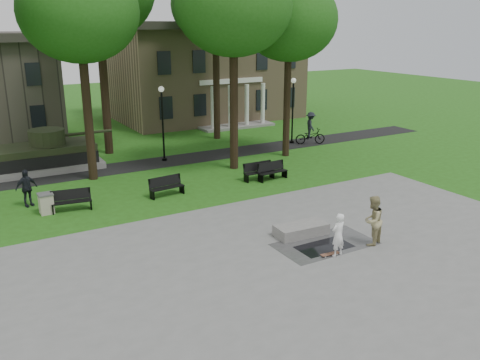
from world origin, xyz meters
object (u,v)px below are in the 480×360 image
object	(u,v)px
friend_watching	(373,220)
trash_bin	(46,203)
skateboarder	(338,235)
cyclist	(310,131)
concrete_block	(301,230)
park_bench_0	(71,200)

from	to	relation	value
friend_watching	trash_bin	size ratio (longest dim) A/B	2.08
skateboarder	cyclist	bearing A→B (deg)	-133.25
concrete_block	cyclist	xyz separation A→B (m)	(10.61, 13.25, 0.71)
friend_watching	trash_bin	bearing A→B (deg)	-65.01
concrete_block	cyclist	size ratio (longest dim) A/B	0.94
park_bench_0	trash_bin	bearing A→B (deg)	178.98
friend_watching	cyclist	bearing A→B (deg)	-140.90
cyclist	park_bench_0	world-z (taller)	cyclist
concrete_block	friend_watching	distance (m)	2.93
park_bench_0	trash_bin	size ratio (longest dim) A/B	1.92
skateboarder	friend_watching	bearing A→B (deg)	175.71
concrete_block	skateboarder	size ratio (longest dim) A/B	1.30
skateboarder	trash_bin	size ratio (longest dim) A/B	1.76
cyclist	trash_bin	bearing A→B (deg)	128.02
concrete_block	park_bench_0	distance (m)	10.84
friend_watching	skateboarder	bearing A→B (deg)	-16.64
skateboarder	friend_watching	distance (m)	1.87
cyclist	skateboarder	bearing A→B (deg)	168.19
concrete_block	friend_watching	bearing A→B (deg)	-49.34
concrete_block	trash_bin	distance (m)	11.74
skateboarder	friend_watching	xyz separation A→B (m)	(1.86, 0.15, 0.15)
cyclist	trash_bin	size ratio (longest dim) A/B	2.45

